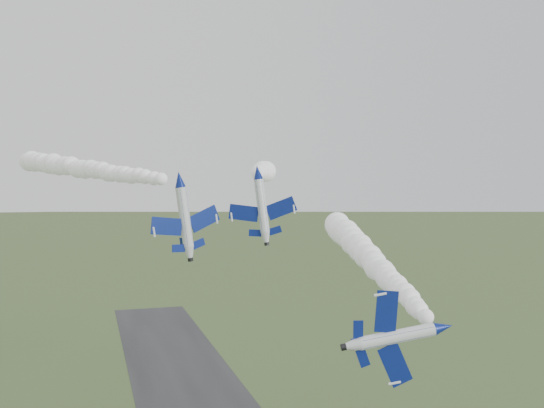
# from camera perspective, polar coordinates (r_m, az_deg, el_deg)

# --- Properties ---
(jet_lead) EXTENTS (4.92, 11.79, 9.64)m
(jet_lead) POSITION_cam_1_polar(r_m,az_deg,el_deg) (65.50, 15.88, -11.11)
(jet_lead) COLOR silver
(smoke_trail_jet_lead) EXTENTS (18.80, 68.95, 5.47)m
(smoke_trail_jet_lead) POSITION_cam_1_polar(r_m,az_deg,el_deg) (100.44, 9.02, -4.90)
(smoke_trail_jet_lead) COLOR white
(jet_pair_left) EXTENTS (10.22, 11.94, 3.22)m
(jet_pair_left) POSITION_cam_1_polar(r_m,az_deg,el_deg) (81.44, -8.68, 2.34)
(jet_pair_left) COLOR silver
(smoke_trail_jet_pair_left) EXTENTS (28.57, 70.95, 4.43)m
(smoke_trail_jet_pair_left) POSITION_cam_1_polar(r_m,az_deg,el_deg) (118.43, -17.71, 3.27)
(smoke_trail_jet_pair_left) COLOR white
(jet_pair_right) EXTENTS (9.43, 11.05, 2.86)m
(jet_pair_right) POSITION_cam_1_polar(r_m,az_deg,el_deg) (83.99, -1.36, 3.02)
(jet_pair_right) COLOR silver
(smoke_trail_jet_pair_right) EXTENTS (22.45, 61.39, 4.79)m
(smoke_trail_jet_pair_right) POSITION_cam_1_polar(r_m,az_deg,el_deg) (117.90, -0.89, 3.05)
(smoke_trail_jet_pair_right) COLOR white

